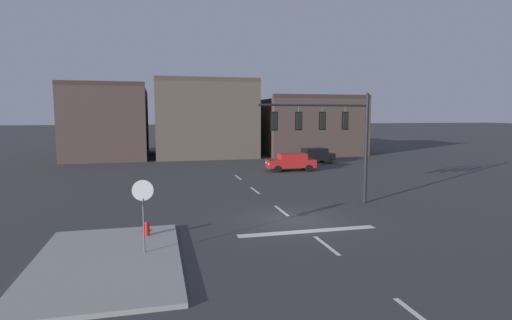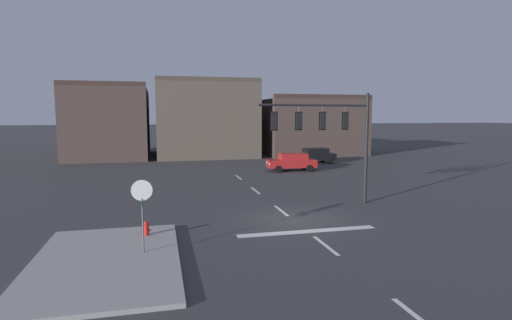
{
  "view_description": "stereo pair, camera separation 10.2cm",
  "coord_description": "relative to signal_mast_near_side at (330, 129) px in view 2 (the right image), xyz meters",
  "views": [
    {
      "loc": [
        -6.43,
        -18.44,
        5.17
      ],
      "look_at": [
        -0.93,
        3.95,
        2.57
      ],
      "focal_mm": 28.35,
      "sensor_mm": 36.0,
      "label": 1
    },
    {
      "loc": [
        -6.33,
        -18.46,
        5.17
      ],
      "look_at": [
        -0.93,
        3.95,
        2.57
      ],
      "focal_mm": 28.35,
      "sensor_mm": 36.0,
      "label": 2
    }
  ],
  "objects": [
    {
      "name": "building_row",
      "position": [
        -3.45,
        30.73,
        -0.28
      ],
      "size": [
        36.0,
        13.85,
        9.35
      ],
      "color": "#473833",
      "rests_on": "ground"
    },
    {
      "name": "fire_hydrant",
      "position": [
        -9.99,
        -4.03,
        -4.05
      ],
      "size": [
        0.4,
        0.3,
        0.75
      ],
      "color": "red",
      "rests_on": "ground"
    },
    {
      "name": "stop_bar_paint",
      "position": [
        -3.05,
        -4.62,
        -4.38
      ],
      "size": [
        6.4,
        0.5,
        0.01
      ],
      "primitive_type": "cube",
      "color": "silver",
      "rests_on": "ground"
    },
    {
      "name": "car_lot_middle",
      "position": [
        2.47,
        13.99,
        -3.52
      ],
      "size": [
        4.53,
        2.11,
        1.61
      ],
      "color": "#A81E1E",
      "rests_on": "ground"
    },
    {
      "name": "signal_mast_near_side",
      "position": [
        0.0,
        0.0,
        0.0
      ],
      "size": [
        6.63,
        0.59,
        6.41
      ],
      "color": "black",
      "rests_on": "ground"
    },
    {
      "name": "car_lot_nearside",
      "position": [
        6.7,
        19.03,
        -3.52
      ],
      "size": [
        4.56,
        2.19,
        1.61
      ],
      "color": "black",
      "rests_on": "ground"
    },
    {
      "name": "stop_sign",
      "position": [
        -10.03,
        -6.16,
        -2.24
      ],
      "size": [
        0.76,
        0.64,
        2.83
      ],
      "color": "#56565B",
      "rests_on": "ground"
    },
    {
      "name": "lane_centreline",
      "position": [
        -3.05,
        -0.62,
        -4.38
      ],
      "size": [
        0.16,
        26.4,
        0.01
      ],
      "color": "silver",
      "rests_on": "ground"
    },
    {
      "name": "ground_plane",
      "position": [
        -3.05,
        -2.62,
        -4.38
      ],
      "size": [
        400.0,
        400.0,
        0.0
      ],
      "primitive_type": "plane",
      "color": "#353538"
    },
    {
      "name": "sidewalk_near_corner",
      "position": [
        -11.28,
        -6.62,
        -4.31
      ],
      "size": [
        5.0,
        8.0,
        0.15
      ],
      "primitive_type": "cube",
      "color": "gray",
      "rests_on": "ground"
    }
  ]
}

